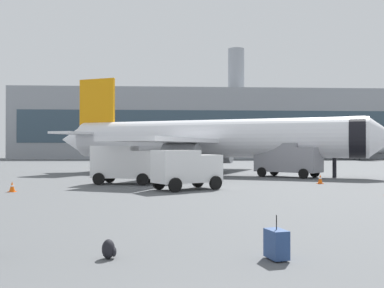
# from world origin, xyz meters

# --- Properties ---
(airplane_at_gate) EXTENTS (33.88, 31.13, 10.50)m
(airplane_at_gate) POSITION_xyz_m (4.61, 40.04, 3.66)
(airplane_at_gate) COLOR white
(airplane_at_gate) RESTS_ON ground
(airplane_taxiing) EXTENTS (27.23, 24.62, 7.99)m
(airplane_taxiing) POSITION_xyz_m (44.20, 98.15, 2.78)
(airplane_taxiing) COLOR silver
(airplane_taxiing) RESTS_ON ground
(service_truck) EXTENTS (5.18, 3.43, 2.90)m
(service_truck) POSITION_xyz_m (-2.90, 28.81, 1.61)
(service_truck) COLOR white
(service_truck) RESTS_ON ground
(fuel_truck) EXTENTS (6.08, 5.77, 3.20)m
(fuel_truck) POSITION_xyz_m (11.65, 36.14, 1.77)
(fuel_truck) COLOR gray
(fuel_truck) RESTS_ON ground
(cargo_van) EXTENTS (4.82, 3.98, 2.60)m
(cargo_van) POSITION_xyz_m (1.55, 23.92, 1.45)
(cargo_van) COLOR white
(cargo_van) RESTS_ON ground
(safety_cone_far) EXTENTS (0.44, 0.44, 0.75)m
(safety_cone_far) POSITION_xyz_m (12.02, 28.24, 0.37)
(safety_cone_far) COLOR #F2590C
(safety_cone_far) RESTS_ON ground
(safety_cone_outer) EXTENTS (0.44, 0.44, 0.66)m
(safety_cone_outer) POSITION_xyz_m (-9.36, 23.17, 0.33)
(safety_cone_outer) COLOR #F2590C
(safety_cone_outer) RESTS_ON ground
(rolling_suitcase) EXTENTS (0.54, 0.72, 1.10)m
(rolling_suitcase) POSITION_xyz_m (2.88, 5.45, 0.39)
(rolling_suitcase) COLOR navy
(rolling_suitcase) RESTS_ON ground
(traveller_backpack) EXTENTS (0.36, 0.40, 0.48)m
(traveller_backpack) POSITION_xyz_m (-1.24, 5.82, 0.23)
(traveller_backpack) COLOR black
(traveller_backpack) RESTS_ON ground
(terminal_building) EXTENTS (102.49, 23.56, 29.63)m
(terminal_building) POSITION_xyz_m (13.70, 115.07, 8.89)
(terminal_building) COLOR gray
(terminal_building) RESTS_ON ground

